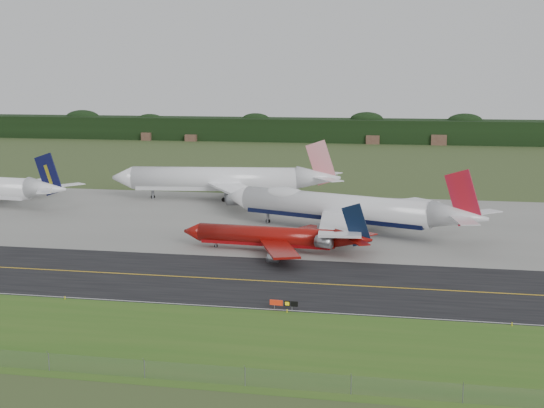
% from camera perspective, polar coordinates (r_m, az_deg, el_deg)
% --- Properties ---
extents(ground, '(600.00, 600.00, 0.00)m').
position_cam_1_polar(ground, '(134.02, 0.07, -5.39)').
color(ground, '#354922').
rests_on(ground, ground).
extents(grass_verge, '(400.00, 30.00, 0.01)m').
position_cam_1_polar(grass_verge, '(101.43, -3.72, -10.42)').
color(grass_verge, '#325F1C').
rests_on(grass_verge, ground).
extents(taxiway, '(400.00, 32.00, 0.02)m').
position_cam_1_polar(taxiway, '(130.23, -0.26, -5.83)').
color(taxiway, black).
rests_on(taxiway, ground).
extents(apron, '(400.00, 78.00, 0.01)m').
position_cam_1_polar(apron, '(183.10, 3.08, -1.30)').
color(apron, gray).
rests_on(apron, ground).
extents(taxiway_centreline, '(400.00, 0.40, 0.00)m').
position_cam_1_polar(taxiway_centreline, '(130.22, -0.26, -5.82)').
color(taxiway_centreline, yellow).
rests_on(taxiway_centreline, taxiway).
extents(taxiway_edge_line, '(400.00, 0.25, 0.00)m').
position_cam_1_polar(taxiway_edge_line, '(115.68, -1.77, -7.83)').
color(taxiway_edge_line, silver).
rests_on(taxiway_edge_line, taxiway).
extents(perimeter_fence, '(320.00, 0.10, 320.00)m').
position_cam_1_polar(perimeter_fence, '(89.38, -5.89, -12.54)').
color(perimeter_fence, slate).
rests_on(perimeter_fence, ground).
extents(horizon_treeline, '(700.00, 25.00, 12.00)m').
position_cam_1_polar(horizon_treeline, '(402.68, 7.47, 5.41)').
color(horizon_treeline, black).
rests_on(horizon_treeline, ground).
extents(jet_ba_747, '(61.67, 49.64, 16.02)m').
position_cam_1_polar(jet_ba_747, '(170.34, 5.36, -0.30)').
color(jet_ba_747, white).
rests_on(jet_ba_747, ground).
extents(jet_red_737, '(39.02, 31.75, 10.53)m').
position_cam_1_polar(jet_red_737, '(151.28, 0.33, -2.50)').
color(jet_red_737, maroon).
rests_on(jet_red_737, ground).
extents(jet_star_tail, '(65.04, 54.03, 17.15)m').
position_cam_1_polar(jet_star_tail, '(214.14, -3.45, 1.84)').
color(jet_star_tail, white).
rests_on(jet_star_tail, ground).
extents(taxiway_sign, '(4.33, 0.44, 1.44)m').
position_cam_1_polar(taxiway_sign, '(114.57, 0.89, -7.49)').
color(taxiway_sign, slate).
rests_on(taxiway_sign, ground).
extents(edge_marker_left, '(0.16, 0.16, 0.50)m').
position_cam_1_polar(edge_marker_left, '(124.32, -15.33, -6.83)').
color(edge_marker_left, yellow).
rests_on(edge_marker_left, ground).
extents(edge_marker_center, '(0.16, 0.16, 0.50)m').
position_cam_1_polar(edge_marker_center, '(113.55, 1.14, -8.05)').
color(edge_marker_center, yellow).
rests_on(edge_marker_center, ground).
extents(edge_marker_right, '(0.16, 0.16, 0.50)m').
position_cam_1_polar(edge_marker_right, '(112.91, 17.62, -8.62)').
color(edge_marker_right, yellow).
rests_on(edge_marker_right, ground).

